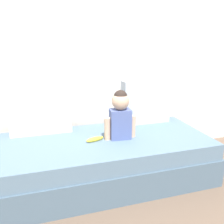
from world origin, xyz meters
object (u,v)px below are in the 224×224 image
toddler (120,114)px  banana (95,139)px  throw_pillow_right (145,102)px  couch (105,159)px  throw_pillow_left (39,103)px

toddler → banana: (-0.24, -0.01, -0.21)m
throw_pillow_right → couch: bearing=-149.1°
throw_pillow_right → banana: bearing=-151.1°
couch → throw_pillow_right: bearing=30.9°
toddler → banana: bearing=-178.0°
couch → banana: size_ratio=11.65×
toddler → throw_pillow_left: bearing=153.5°
couch → throw_pillow_right: throw_pillow_right is taller
throw_pillow_right → banana: (-0.64, -0.35, -0.21)m
toddler → banana: 0.32m
couch → throw_pillow_right: size_ratio=3.81×
throw_pillow_right → banana: 0.76m
throw_pillow_right → banana: throw_pillow_right is taller
throw_pillow_left → toddler: (0.69, -0.34, -0.07)m
throw_pillow_left → banana: (0.45, -0.35, -0.28)m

